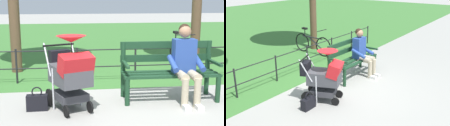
{
  "view_description": "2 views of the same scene",
  "coord_description": "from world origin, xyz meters",
  "views": [
    {
      "loc": [
        0.78,
        5.02,
        1.69
      ],
      "look_at": [
        0.12,
        0.2,
        0.7
      ],
      "focal_mm": 51.77,
      "sensor_mm": 36.0,
      "label": 1
    },
    {
      "loc": [
        4.99,
        3.58,
        2.69
      ],
      "look_at": [
        0.01,
        0.08,
        0.63
      ],
      "focal_mm": 43.04,
      "sensor_mm": 36.0,
      "label": 2
    }
  ],
  "objects": [
    {
      "name": "grass_lawn",
      "position": [
        0.0,
        -8.8,
        0.0
      ],
      "size": [
        40.0,
        16.0,
        0.01
      ],
      "primitive_type": "cube",
      "color": "#3D7533",
      "rests_on": "ground"
    },
    {
      "name": "ground_plane",
      "position": [
        0.0,
        0.0,
        0.0
      ],
      "size": [
        60.0,
        60.0,
        0.0
      ],
      "primitive_type": "plane",
      "color": "#9E9B93"
    },
    {
      "name": "bicycle",
      "position": [
        -1.85,
        -2.31,
        0.36
      ],
      "size": [
        0.44,
        1.66,
        0.89
      ],
      "color": "black",
      "rests_on": "ground"
    },
    {
      "name": "park_fence",
      "position": [
        -0.49,
        -1.45,
        0.42
      ],
      "size": [
        8.45,
        0.04,
        0.7
      ],
      "color": "black",
      "rests_on": "ground"
    },
    {
      "name": "stroller",
      "position": [
        0.76,
        0.26,
        0.59
      ],
      "size": [
        0.78,
        1.0,
        1.15
      ],
      "color": "black",
      "rests_on": "ground"
    },
    {
      "name": "park_bench",
      "position": [
        -0.89,
        -0.12,
        0.53
      ],
      "size": [
        1.61,
        0.65,
        0.96
      ],
      "color": "#193D23",
      "rests_on": "ground"
    },
    {
      "name": "handbag",
      "position": [
        1.27,
        0.21,
        0.13
      ],
      "size": [
        0.32,
        0.14,
        0.37
      ],
      "color": "black",
      "rests_on": "ground"
    },
    {
      "name": "person_on_bench",
      "position": [
        -1.11,
        0.11,
        0.68
      ],
      "size": [
        0.54,
        0.74,
        1.28
      ],
      "color": "tan",
      "rests_on": "ground"
    }
  ]
}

